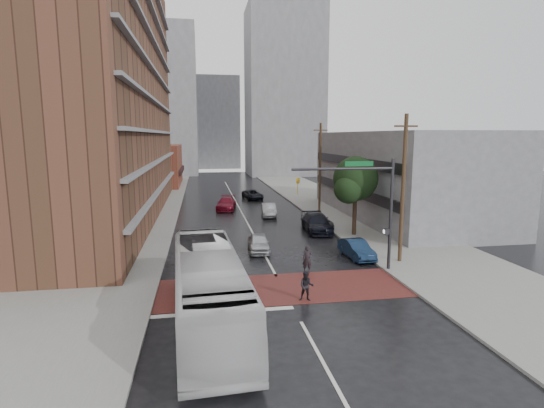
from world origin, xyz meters
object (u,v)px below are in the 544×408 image
object	(u,v)px
pedestrian_a	(307,259)
car_travel_c	(226,204)
car_parked_far	(317,219)
car_travel_b	(269,210)
car_parked_near	(356,249)
car_parked_mid	(317,223)
transit_bus	(209,288)
car_travel_a	(259,243)
suv_travel	(253,195)
pedestrian_b	(306,286)

from	to	relation	value
pedestrian_a	car_travel_c	world-z (taller)	pedestrian_a
car_parked_far	car_travel_b	bearing A→B (deg)	110.23
car_travel_c	car_parked_near	bearing A→B (deg)	-60.49
car_parked_near	car_parked_mid	xyz separation A→B (m)	(-0.54, 8.49, 0.12)
transit_bus	car_travel_b	size ratio (longest dim) A/B	2.97
car_parked_near	car_parked_far	bearing A→B (deg)	85.97
pedestrian_a	car_travel_a	distance (m)	5.97
car_travel_b	car_parked_mid	world-z (taller)	car_parked_mid
pedestrian_a	suv_travel	world-z (taller)	pedestrian_a
transit_bus	pedestrian_a	xyz separation A→B (m)	(6.27, 6.51, -0.85)
car_travel_b	car_parked_far	bearing A→B (deg)	-55.07
transit_bus	car_travel_a	xyz separation A→B (m)	(3.90, 11.99, -1.06)
car_travel_b	car_parked_near	size ratio (longest dim) A/B	1.06
pedestrian_b	car_parked_near	bearing A→B (deg)	68.28
car_travel_a	car_parked_near	distance (m)	7.20
car_parked_near	car_parked_far	world-z (taller)	car_parked_far
transit_bus	pedestrian_b	bearing A→B (deg)	18.43
pedestrian_b	car_parked_far	xyz separation A→B (m)	(5.42, 17.50, -0.03)
transit_bus	car_parked_mid	world-z (taller)	transit_bus
car_parked_far	car_parked_mid	bearing A→B (deg)	-115.79
suv_travel	car_parked_mid	size ratio (longest dim) A/B	0.86
car_parked_mid	car_travel_c	bearing A→B (deg)	122.96
car_parked_mid	car_parked_far	distance (m)	1.97
transit_bus	car_travel_b	world-z (taller)	transit_bus
pedestrian_a	car_travel_c	size ratio (longest dim) A/B	0.35
transit_bus	pedestrian_a	distance (m)	9.08
suv_travel	pedestrian_a	bearing A→B (deg)	-100.52
pedestrian_a	car_parked_near	size ratio (longest dim) A/B	0.44
pedestrian_b	car_travel_b	size ratio (longest dim) A/B	0.38
pedestrian_a	car_travel_c	xyz separation A→B (m)	(-3.67, 24.11, -0.14)
car_parked_near	car_parked_mid	size ratio (longest dim) A/B	0.74
pedestrian_a	car_parked_near	xyz separation A→B (m)	(4.24, 2.61, -0.22)
transit_bus	suv_travel	xyz separation A→B (m)	(6.67, 38.51, -1.09)
pedestrian_a	car_parked_mid	size ratio (longest dim) A/B	0.33
pedestrian_b	car_travel_a	bearing A→B (deg)	112.36
transit_bus	pedestrian_b	world-z (taller)	transit_bus
car_travel_c	car_parked_far	distance (m)	13.63
car_travel_b	suv_travel	distance (m)	12.75
pedestrian_a	car_parked_far	xyz separation A→B (m)	(4.24, 13.00, -0.10)
pedestrian_a	suv_travel	xyz separation A→B (m)	(0.40, 31.99, -0.23)
car_travel_c	car_parked_far	xyz separation A→B (m)	(7.90, -11.11, 0.03)
car_parked_mid	car_parked_far	xyz separation A→B (m)	(0.54, 1.90, -0.01)
transit_bus	car_travel_c	distance (m)	30.74
transit_bus	suv_travel	size ratio (longest dim) A/B	2.71
car_travel_c	suv_travel	xyz separation A→B (m)	(4.07, 7.89, -0.09)
pedestrian_a	pedestrian_b	world-z (taller)	pedestrian_a
pedestrian_b	car_travel_c	size ratio (longest dim) A/B	0.32
car_parked_mid	suv_travel	bearing A→B (deg)	102.40
car_travel_a	suv_travel	world-z (taller)	car_travel_a
transit_bus	car_parked_mid	size ratio (longest dim) A/B	2.32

